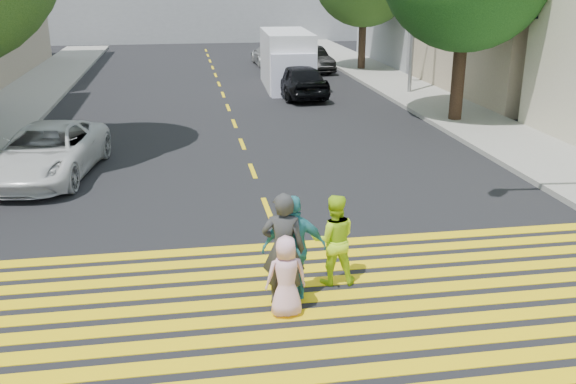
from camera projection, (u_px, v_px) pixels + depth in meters
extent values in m
plane|color=black|center=(322.00, 349.00, 9.30)|extent=(120.00, 120.00, 0.00)
cube|color=gray|center=(30.00, 95.00, 28.52)|extent=(3.00, 40.00, 0.15)
cube|color=gray|center=(455.00, 114.00, 24.60)|extent=(3.00, 60.00, 0.15)
cube|color=yellow|center=(332.00, 375.00, 8.69)|extent=(13.40, 0.35, 0.01)
cube|color=yellow|center=(323.00, 352.00, 9.21)|extent=(13.40, 0.35, 0.01)
cube|color=yellow|center=(315.00, 332.00, 9.72)|extent=(13.40, 0.35, 0.01)
cube|color=yellow|center=(308.00, 314.00, 10.24)|extent=(13.40, 0.35, 0.01)
cube|color=yellow|center=(302.00, 298.00, 10.75)|extent=(13.40, 0.35, 0.01)
cube|color=yellow|center=(296.00, 283.00, 11.26)|extent=(13.40, 0.35, 0.01)
cube|color=yellow|center=(291.00, 270.00, 11.78)|extent=(13.40, 0.35, 0.01)
cube|color=yellow|center=(286.00, 257.00, 12.29)|extent=(13.40, 0.35, 0.01)
cube|color=yellow|center=(282.00, 246.00, 12.80)|extent=(13.40, 0.35, 0.01)
cube|color=yellow|center=(267.00, 208.00, 14.91)|extent=(0.12, 1.40, 0.01)
cube|color=yellow|center=(253.00, 171.00, 17.71)|extent=(0.12, 1.40, 0.01)
cube|color=yellow|center=(242.00, 144.00, 20.51)|extent=(0.12, 1.40, 0.01)
cube|color=yellow|center=(234.00, 124.00, 23.31)|extent=(0.12, 1.40, 0.01)
cube|color=yellow|center=(228.00, 108.00, 26.11)|extent=(0.12, 1.40, 0.01)
cube|color=yellow|center=(223.00, 95.00, 28.92)|extent=(0.12, 1.40, 0.01)
cube|color=yellow|center=(219.00, 84.00, 31.72)|extent=(0.12, 1.40, 0.01)
cube|color=yellow|center=(215.00, 75.00, 34.52)|extent=(0.12, 1.40, 0.01)
cube|color=yellow|center=(213.00, 67.00, 37.32)|extent=(0.12, 1.40, 0.01)
cube|color=yellow|center=(210.00, 61.00, 40.12)|extent=(0.12, 1.40, 0.01)
cube|color=yellow|center=(208.00, 55.00, 42.93)|extent=(0.12, 1.40, 0.01)
cube|color=yellow|center=(206.00, 50.00, 45.73)|extent=(0.12, 1.40, 0.01)
cylinder|color=black|center=(458.00, 80.00, 22.95)|extent=(0.48, 0.48, 3.13)
cylinder|color=black|center=(362.00, 44.00, 35.57)|extent=(0.50, 0.50, 2.94)
imported|color=#323232|center=(283.00, 249.00, 10.32)|extent=(0.79, 0.62, 1.92)
imported|color=#BDEE1D|center=(334.00, 240.00, 11.06)|extent=(0.84, 0.68, 1.63)
imported|color=#EAADC0|center=(286.00, 277.00, 10.03)|extent=(0.67, 0.45, 1.34)
imported|color=teal|center=(294.00, 248.00, 10.50)|extent=(1.08, 0.50, 1.81)
imported|color=silver|center=(47.00, 152.00, 16.99)|extent=(3.01, 5.27, 1.38)
imported|color=black|center=(298.00, 80.00, 28.04)|extent=(2.28, 4.60, 1.51)
imported|color=#BABABA|center=(268.00, 55.00, 38.14)|extent=(1.82, 4.16, 1.19)
imported|color=black|center=(311.00, 59.00, 35.56)|extent=(2.07, 4.30, 1.36)
cube|color=silver|center=(287.00, 59.00, 30.52)|extent=(2.33, 5.34, 2.63)
cube|color=silver|center=(293.00, 74.00, 28.46)|extent=(2.05, 1.35, 1.89)
cylinder|color=#252525|center=(273.00, 86.00, 28.95)|extent=(0.30, 0.75, 0.74)
cylinder|color=black|center=(310.00, 85.00, 29.14)|extent=(0.30, 0.75, 0.74)
cylinder|color=black|center=(266.00, 74.00, 32.51)|extent=(0.30, 0.75, 0.74)
cylinder|color=#252525|center=(299.00, 73.00, 32.70)|extent=(0.30, 0.75, 0.74)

